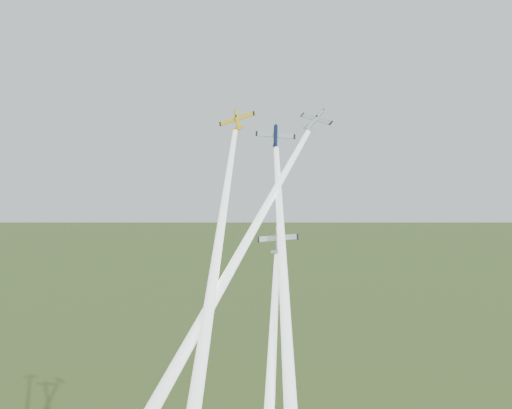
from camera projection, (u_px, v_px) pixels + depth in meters
name	position (u px, v px, depth m)	size (l,w,h in m)	color
plane_yellow	(237.00, 120.00, 122.21)	(7.13, 7.08, 1.12)	yellow
smoke_trail_yellow	(213.00, 282.00, 97.64)	(2.23, 2.23, 68.33)	white
plane_navy	(276.00, 136.00, 117.84)	(7.38, 7.32, 1.16)	#0D1839
smoke_trail_navy	(286.00, 325.00, 91.51)	(2.23, 2.23, 73.17)	white
plane_silver_right	(315.00, 120.00, 117.95)	(6.66, 6.61, 1.04)	#ACB2BA
smoke_trail_silver_right	(224.00, 282.00, 98.47)	(2.23, 2.23, 68.17)	white
plane_silver_low	(278.00, 240.00, 104.88)	(6.77, 6.72, 1.06)	#A8AFB6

